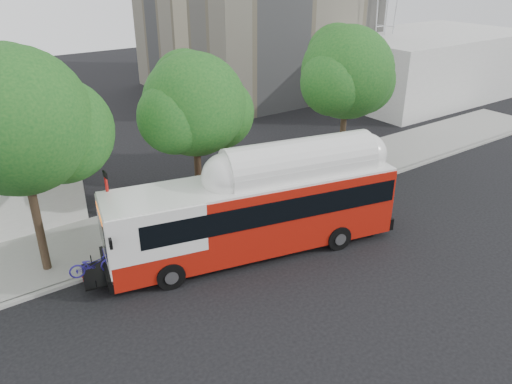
# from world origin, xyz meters

# --- Properties ---
(ground) EXTENTS (120.00, 120.00, 0.00)m
(ground) POSITION_xyz_m (0.00, 0.00, 0.00)
(ground) COLOR black
(ground) RESTS_ON ground
(sidewalk) EXTENTS (60.00, 5.00, 0.15)m
(sidewalk) POSITION_xyz_m (0.00, 6.50, 0.07)
(sidewalk) COLOR gray
(sidewalk) RESTS_ON ground
(curb_strip) EXTENTS (60.00, 0.30, 0.15)m
(curb_strip) POSITION_xyz_m (0.00, 3.90, 0.07)
(curb_strip) COLOR gray
(curb_strip) RESTS_ON ground
(red_curb_segment) EXTENTS (10.00, 0.32, 0.16)m
(red_curb_segment) POSITION_xyz_m (-3.00, 3.90, 0.08)
(red_curb_segment) COLOR maroon
(red_curb_segment) RESTS_ON ground
(street_tree_left) EXTENTS (6.67, 5.80, 9.74)m
(street_tree_left) POSITION_xyz_m (-8.53, 5.56, 6.60)
(street_tree_left) COLOR #2D2116
(street_tree_left) RESTS_ON ground
(street_tree_mid) EXTENTS (5.75, 5.00, 8.62)m
(street_tree_mid) POSITION_xyz_m (-0.59, 6.06, 5.91)
(street_tree_mid) COLOR #2D2116
(street_tree_mid) RESTS_ON ground
(street_tree_right) EXTENTS (6.21, 5.40, 9.18)m
(street_tree_right) POSITION_xyz_m (9.44, 5.86, 6.26)
(street_tree_right) COLOR #2D2116
(street_tree_right) RESTS_ON ground
(horizon_block) EXTENTS (20.00, 12.00, 6.00)m
(horizon_block) POSITION_xyz_m (30.00, 16.00, 3.00)
(horizon_block) COLOR silver
(horizon_block) RESTS_ON ground
(transit_bus) EXTENTS (14.43, 5.72, 4.21)m
(transit_bus) POSITION_xyz_m (-0.54, 1.52, 1.97)
(transit_bus) COLOR #AC170C
(transit_bus) RESTS_ON ground
(signal_pole) EXTENTS (0.13, 0.43, 4.56)m
(signal_pole) POSITION_xyz_m (-6.33, 4.13, 2.34)
(signal_pole) COLOR red
(signal_pole) RESTS_ON ground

